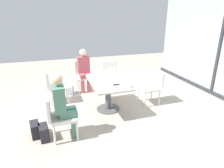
% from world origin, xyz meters
% --- Properties ---
extents(ground_plane, '(12.00, 12.00, 0.00)m').
position_xyz_m(ground_plane, '(0.00, 0.00, 0.00)').
color(ground_plane, '#A89E8E').
extents(window_wall_backdrop, '(5.37, 0.10, 2.70)m').
position_xyz_m(window_wall_backdrop, '(0.00, 3.20, 1.21)').
color(window_wall_backdrop, '#A1B7BC').
rests_on(window_wall_backdrop, ground_plane).
extents(dining_table_main, '(1.36, 0.81, 0.73)m').
position_xyz_m(dining_table_main, '(0.00, 0.00, 0.54)').
color(dining_table_main, '#BCB29E').
rests_on(dining_table_main, ground_plane).
extents(chair_front_right, '(0.46, 0.50, 0.87)m').
position_xyz_m(chair_front_right, '(0.82, -1.20, 0.50)').
color(chair_front_right, silver).
rests_on(chair_front_right, ground_plane).
extents(chair_side_end, '(0.50, 0.46, 0.87)m').
position_xyz_m(chair_side_end, '(-1.51, -0.31, 0.50)').
color(chair_side_end, silver).
rests_on(chair_side_end, ground_plane).
extents(chair_far_left, '(0.50, 0.46, 0.87)m').
position_xyz_m(chair_far_left, '(-1.21, 0.47, 0.50)').
color(chair_far_left, silver).
rests_on(chair_far_left, ground_plane).
extents(chair_near_window, '(0.46, 0.51, 0.87)m').
position_xyz_m(chair_near_window, '(0.00, 1.20, 0.50)').
color(chair_near_window, silver).
rests_on(chair_near_window, ground_plane).
extents(chair_front_left, '(0.46, 0.50, 0.87)m').
position_xyz_m(chair_front_left, '(-0.82, -1.20, 0.50)').
color(chair_front_left, silver).
rests_on(chair_front_left, ground_plane).
extents(person_front_right, '(0.34, 0.39, 1.26)m').
position_xyz_m(person_front_right, '(0.82, -1.09, 0.70)').
color(person_front_right, '#4C7F6B').
rests_on(person_front_right, ground_plane).
extents(person_side_end, '(0.39, 0.34, 1.26)m').
position_xyz_m(person_side_end, '(-1.40, -0.31, 0.70)').
color(person_side_end, '#B24C56').
rests_on(person_side_end, ground_plane).
extents(wine_glass_0, '(0.07, 0.07, 0.18)m').
position_xyz_m(wine_glass_0, '(-0.34, 0.27, 0.86)').
color(wine_glass_0, silver).
rests_on(wine_glass_0, dining_table_main).
extents(wine_glass_1, '(0.07, 0.07, 0.18)m').
position_xyz_m(wine_glass_1, '(-0.36, 0.09, 0.86)').
color(wine_glass_1, silver).
rests_on(wine_glass_1, dining_table_main).
extents(wine_glass_2, '(0.07, 0.07, 0.18)m').
position_xyz_m(wine_glass_2, '(-0.52, 0.22, 0.86)').
color(wine_glass_2, silver).
rests_on(wine_glass_2, dining_table_main).
extents(wine_glass_3, '(0.07, 0.07, 0.18)m').
position_xyz_m(wine_glass_3, '(-0.05, -0.01, 0.86)').
color(wine_glass_3, silver).
rests_on(wine_glass_3, dining_table_main).
extents(coffee_cup, '(0.08, 0.08, 0.09)m').
position_xyz_m(coffee_cup, '(0.55, 0.32, 0.78)').
color(coffee_cup, white).
rests_on(coffee_cup, dining_table_main).
extents(cell_phone_on_table, '(0.08, 0.15, 0.01)m').
position_xyz_m(cell_phone_on_table, '(0.29, 0.11, 0.73)').
color(cell_phone_on_table, black).
rests_on(cell_phone_on_table, dining_table_main).
extents(handbag_0, '(0.32, 0.21, 0.28)m').
position_xyz_m(handbag_0, '(0.62, -1.64, 0.14)').
color(handbag_0, '#232328').
rests_on(handbag_0, ground_plane).
extents(handbag_1, '(0.33, 0.24, 0.28)m').
position_xyz_m(handbag_1, '(-1.24, -0.77, 0.14)').
color(handbag_1, silver).
rests_on(handbag_1, ground_plane).
extents(handbag_2, '(0.32, 0.20, 0.28)m').
position_xyz_m(handbag_2, '(0.77, -1.48, 0.14)').
color(handbag_2, '#232328').
rests_on(handbag_2, ground_plane).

